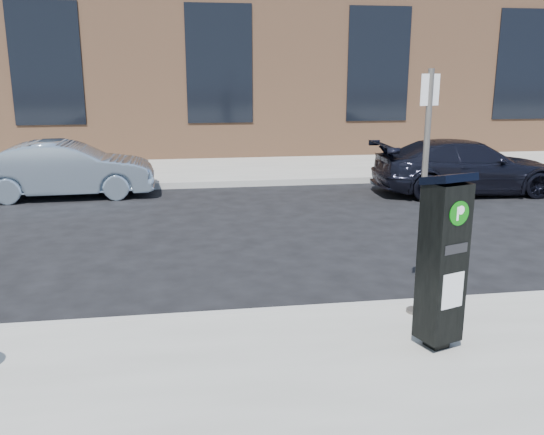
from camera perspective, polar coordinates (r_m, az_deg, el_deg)
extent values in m
plane|color=black|center=(6.69, 2.07, -10.08)|extent=(120.00, 120.00, 0.00)
cube|color=gray|center=(20.20, -5.43, 6.48)|extent=(60.00, 12.00, 0.15)
cube|color=#9E9B93|center=(6.64, 2.11, -9.56)|extent=(60.00, 0.12, 0.16)
cube|color=#9E9B93|center=(14.31, -3.96, 3.35)|extent=(60.00, 0.12, 0.16)
cube|color=#8F6041|center=(23.06, -6.15, 17.18)|extent=(28.00, 10.00, 8.00)
cube|color=black|center=(18.38, -21.49, 13.98)|extent=(2.00, 0.06, 3.50)
cube|color=black|center=(18.01, -5.25, 14.89)|extent=(2.00, 0.06, 3.50)
cube|color=black|center=(19.00, 10.50, 14.68)|extent=(2.00, 0.06, 3.50)
cube|color=black|center=(21.16, 23.78, 13.67)|extent=(2.00, 0.06, 3.50)
cube|color=black|center=(5.97, 15.96, -11.74)|extent=(0.23, 0.23, 0.09)
cube|color=black|center=(5.67, 16.51, -4.32)|extent=(0.44, 0.41, 1.53)
cube|color=black|center=(5.47, 17.09, 3.69)|extent=(0.49, 0.46, 0.14)
cylinder|color=#075909|center=(5.42, 18.05, 0.40)|extent=(0.22, 0.08, 0.23)
cube|color=white|center=(5.42, 18.05, 0.40)|extent=(0.08, 0.03, 0.13)
cube|color=silver|center=(5.63, 17.48, -6.93)|extent=(0.24, 0.09, 0.34)
cube|color=black|center=(5.51, 17.79, -2.98)|extent=(0.26, 0.09, 0.09)
cylinder|color=#58524D|center=(6.70, 14.05, -8.94)|extent=(0.21, 0.21, 0.03)
cylinder|color=#58524D|center=(6.32, 14.75, 2.02)|extent=(0.06, 0.06, 2.64)
cube|color=silver|center=(6.19, 15.40, 12.11)|extent=(0.23, 0.10, 0.32)
imported|color=#8598A9|center=(13.81, -19.66, 4.51)|extent=(3.90, 1.50, 1.27)
imported|color=black|center=(14.15, 18.69, 4.78)|extent=(4.39, 1.94, 1.25)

